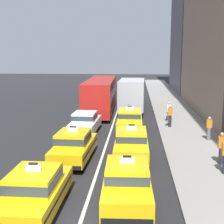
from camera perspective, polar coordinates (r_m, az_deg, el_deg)
The scene contains 15 objects.
lane_stripe_left_right at distance 29.81m, azimuth 0.60°, elevation -0.87°, with size 0.14×80.00×0.01m, color silver.
sidewalk_curb at distance 25.12m, azimuth 12.72°, elevation -3.09°, with size 4.00×90.00×0.15m, color gray.
taxi_left_nearest at distance 12.48m, azimuth -13.25°, elevation -13.20°, with size 1.86×4.58×1.96m.
taxi_left_second at distance 17.78m, azimuth -6.68°, elevation -5.81°, with size 1.97×4.62×1.96m.
sedan_left_third at distance 23.69m, azimuth -4.73°, elevation -1.76°, with size 1.93×4.37×1.58m.
bus_left_fourth at distance 32.03m, azimuth -1.97°, elevation 3.20°, with size 2.72×11.25×3.22m.
taxi_right_nearest at distance 12.93m, azimuth 2.64°, elevation -12.07°, with size 1.95×4.61×1.96m.
taxi_right_second at distance 18.11m, azimuth 3.41°, elevation -5.46°, with size 1.84×4.57×1.96m.
taxi_right_third at distance 24.23m, azimuth 3.12°, elevation -1.40°, with size 1.83×4.56×1.96m.
box_truck_right_fourth at distance 31.84m, azimuth 3.54°, elevation 3.07°, with size 2.47×7.03×3.27m.
taxi_right_fifth at distance 38.33m, azimuth 3.95°, elevation 2.94°, with size 1.89×4.59×1.96m.
pedestrian_near_crosswalk at distance 17.63m, azimuth 18.57°, elevation -6.01°, with size 0.36×0.24×1.68m.
pedestrian_by_storefront at distance 22.20m, azimuth 16.63°, elevation -2.77°, with size 0.47×0.24×1.57m.
pedestrian_trailing at distance 25.45m, azimuth 10.09°, elevation -0.67°, with size 0.47×0.24×1.71m.
pedestrian_far_corner at distance 27.24m, azimuth 9.87°, elevation 0.03°, with size 0.36×0.24×1.67m.
Camera 1 is at (1.87, -9.18, 5.81)m, focal length 52.33 mm.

